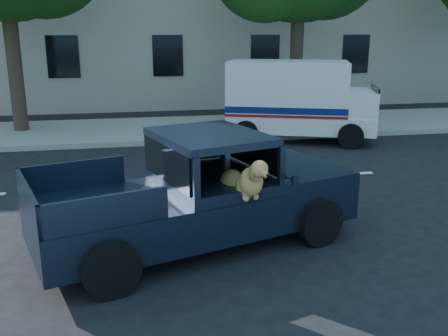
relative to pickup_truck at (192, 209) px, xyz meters
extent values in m
plane|color=black|center=(-0.19, -0.23, -0.58)|extent=(120.00, 120.00, 0.00)
cube|color=gray|center=(-0.19, 8.97, -0.51)|extent=(60.00, 4.00, 0.15)
cylinder|color=#332619|center=(-4.19, 9.37, 1.62)|extent=(0.44, 0.44, 4.40)
cylinder|color=#332619|center=(4.81, 9.37, 1.62)|extent=(0.44, 0.44, 4.40)
cube|color=#B8AD98|center=(2.81, 16.27, 3.92)|extent=(26.00, 6.00, 9.00)
cube|color=black|center=(0.07, 0.04, 0.00)|extent=(5.14, 3.21, 0.61)
cube|color=black|center=(1.70, 0.56, 0.38)|extent=(1.88, 2.18, 0.15)
cube|color=black|center=(0.29, 0.11, 1.08)|extent=(1.90, 2.12, 0.11)
cube|color=black|center=(1.00, 0.34, 0.76)|extent=(0.70, 1.59, 0.52)
cube|color=black|center=(0.59, -0.23, 0.18)|extent=(0.64, 0.64, 0.35)
cube|color=black|center=(1.34, -0.77, 0.60)|extent=(0.10, 0.07, 0.15)
cube|color=silver|center=(4.16, 6.95, -0.03)|extent=(4.64, 3.26, 0.50)
cube|color=silver|center=(3.78, 7.09, 0.98)|extent=(3.88, 2.98, 1.51)
cube|color=silver|center=(5.73, 6.38, 0.58)|extent=(1.49, 2.06, 0.71)
cube|color=#0B1955|center=(3.45, 6.18, 0.43)|extent=(3.23, 1.20, 0.18)
cube|color=#9E0F0F|center=(3.45, 6.18, 0.27)|extent=(3.23, 1.20, 0.07)
camera|label=1|loc=(-0.89, -7.05, 2.61)|focal=40.00mm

